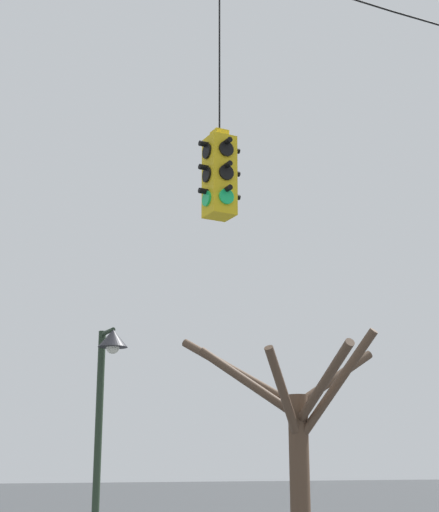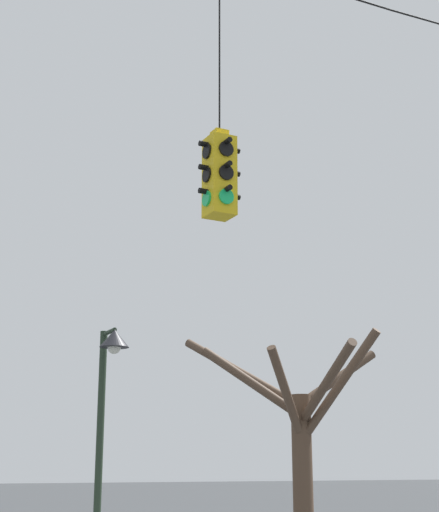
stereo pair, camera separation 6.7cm
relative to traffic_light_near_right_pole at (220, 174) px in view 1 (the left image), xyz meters
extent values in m
cube|color=yellow|center=(0.00, 0.00, -0.04)|extent=(0.34, 0.34, 1.07)
cube|color=yellow|center=(0.00, 0.00, 0.55)|extent=(0.19, 0.19, 0.10)
cylinder|color=black|center=(0.00, 0.00, 1.91)|extent=(0.02, 0.02, 2.62)
cylinder|color=black|center=(0.00, -0.18, 0.28)|extent=(0.20, 0.03, 0.20)
cylinder|color=black|center=(0.00, -0.23, 0.37)|extent=(0.07, 0.12, 0.07)
cylinder|color=black|center=(0.00, -0.18, -0.04)|extent=(0.20, 0.03, 0.20)
cylinder|color=black|center=(0.00, -0.23, 0.05)|extent=(0.07, 0.12, 0.07)
cylinder|color=#19C666|center=(0.00, -0.18, -0.36)|extent=(0.20, 0.03, 0.20)
cylinder|color=black|center=(0.00, -0.23, -0.27)|extent=(0.07, 0.12, 0.07)
cylinder|color=black|center=(0.00, 0.19, 0.28)|extent=(0.20, 0.03, 0.20)
cylinder|color=black|center=(0.00, 0.23, 0.37)|extent=(0.07, 0.12, 0.07)
cylinder|color=black|center=(0.00, 0.19, -0.04)|extent=(0.20, 0.03, 0.20)
cylinder|color=black|center=(0.00, 0.23, 0.05)|extent=(0.07, 0.12, 0.07)
cylinder|color=#19C666|center=(0.00, 0.19, -0.36)|extent=(0.20, 0.03, 0.20)
cylinder|color=black|center=(0.00, 0.23, -0.27)|extent=(0.07, 0.12, 0.07)
cylinder|color=black|center=(-0.19, 0.00, 0.28)|extent=(0.03, 0.20, 0.20)
cylinder|color=black|center=(-0.23, 0.00, 0.37)|extent=(0.12, 0.07, 0.07)
cylinder|color=black|center=(-0.19, 0.00, -0.04)|extent=(0.03, 0.20, 0.20)
cylinder|color=black|center=(-0.23, 0.00, 0.05)|extent=(0.12, 0.07, 0.07)
cylinder|color=#19C666|center=(-0.19, 0.00, -0.36)|extent=(0.03, 0.20, 0.20)
cylinder|color=black|center=(-0.23, 0.00, -0.27)|extent=(0.12, 0.07, 0.07)
cylinder|color=black|center=(0.18, 0.00, 0.28)|extent=(0.03, 0.20, 0.20)
cylinder|color=black|center=(0.23, 0.00, 0.37)|extent=(0.12, 0.07, 0.07)
cylinder|color=black|center=(0.18, 0.00, -0.04)|extent=(0.03, 0.20, 0.20)
cylinder|color=black|center=(0.23, 0.00, 0.05)|extent=(0.12, 0.07, 0.07)
cylinder|color=#19C666|center=(0.18, 0.00, -0.36)|extent=(0.03, 0.20, 0.20)
cylinder|color=black|center=(0.23, 0.00, -0.27)|extent=(0.12, 0.07, 0.07)
cylinder|color=#233323|center=(-0.08, 4.02, -3.55)|extent=(0.12, 0.12, 4.23)
cylinder|color=#233323|center=(-0.08, 3.76, -1.48)|extent=(0.07, 0.52, 0.07)
cone|color=#232328|center=(-0.08, 3.49, -1.63)|extent=(0.48, 0.48, 0.29)
sphere|color=silver|center=(-0.08, 3.49, -1.77)|extent=(0.21, 0.21, 0.21)
cylinder|color=brown|center=(6.16, 7.65, -3.80)|extent=(0.47, 0.47, 3.73)
cylinder|color=brown|center=(6.60, 6.69, -1.80)|extent=(1.14, 2.15, 2.56)
cylinder|color=brown|center=(5.19, 8.32, -1.64)|extent=(2.15, 1.58, 1.79)
cylinder|color=brown|center=(7.19, 7.54, -1.51)|extent=(2.20, 0.44, 1.49)
cylinder|color=brown|center=(5.31, 9.03, -1.32)|extent=(1.94, 2.97, 1.99)
cylinder|color=brown|center=(5.95, 6.30, -1.83)|extent=(0.64, 2.82, 1.73)
cylinder|color=brown|center=(5.49, 7.20, -2.00)|extent=(1.60, 1.16, 2.12)
camera|label=1|loc=(-4.39, -8.31, -3.62)|focal=55.00mm
camera|label=2|loc=(-4.33, -8.34, -3.62)|focal=55.00mm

